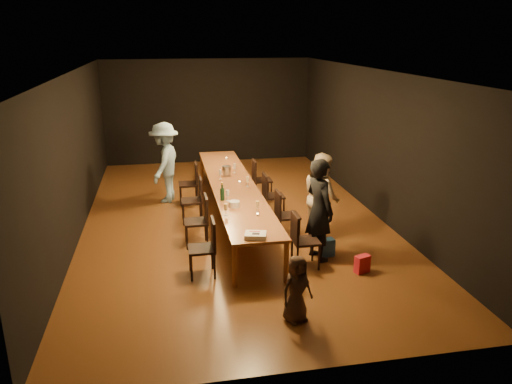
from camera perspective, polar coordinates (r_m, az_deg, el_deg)
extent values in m
plane|color=#4E2313|center=(10.41, -2.58, -3.09)|extent=(10.00, 10.00, 0.00)
cube|color=black|center=(14.86, -5.47, 9.16)|extent=(6.00, 0.04, 3.00)
cube|color=black|center=(5.30, 5.04, -6.81)|extent=(6.00, 0.04, 3.00)
cube|color=black|center=(10.02, -19.99, 3.99)|extent=(0.04, 10.00, 3.00)
cube|color=black|center=(10.79, 13.34, 5.52)|extent=(0.04, 10.00, 3.00)
cube|color=silver|center=(9.75, -2.83, 13.62)|extent=(6.00, 10.00, 0.04)
cube|color=brown|center=(10.17, -2.64, 0.73)|extent=(0.90, 6.00, 0.05)
cylinder|color=brown|center=(7.58, -2.46, -8.49)|extent=(0.08, 0.08, 0.70)
cylinder|color=brown|center=(7.72, 3.48, -7.99)|extent=(0.08, 0.08, 0.70)
cylinder|color=brown|center=(13.01, -6.19, 2.72)|extent=(0.08, 0.08, 0.70)
cylinder|color=brown|center=(13.09, -2.70, 2.90)|extent=(0.08, 0.08, 0.70)
imported|color=black|center=(8.39, 7.25, -2.02)|extent=(0.59, 0.74, 1.76)
imported|color=#C8B196|center=(9.28, 7.49, -0.50)|extent=(0.70, 0.85, 1.63)
imported|color=#85ABCD|center=(11.44, -10.38, 3.33)|extent=(1.01, 1.33, 1.81)
imported|color=#412E24|center=(6.73, 4.67, -10.98)|extent=(0.53, 0.44, 0.93)
cube|color=red|center=(8.29, 12.05, -8.05)|extent=(0.27, 0.21, 0.29)
cube|color=#24599E|center=(8.76, 8.09, -6.28)|extent=(0.27, 0.20, 0.31)
cube|color=white|center=(7.54, -0.05, -4.97)|extent=(0.37, 0.33, 0.07)
cube|color=black|center=(7.50, -0.01, -4.78)|extent=(0.13, 0.11, 0.00)
cube|color=red|center=(7.58, -0.14, -4.52)|extent=(0.17, 0.07, 0.00)
cylinder|color=white|center=(8.83, -2.51, -1.39)|extent=(0.24, 0.24, 0.11)
cylinder|color=#A7A6AB|center=(10.80, -3.39, 2.45)|extent=(0.19, 0.19, 0.21)
cylinder|color=#B2B7B2|center=(8.43, 0.18, -2.60)|extent=(0.05, 0.05, 0.03)
cylinder|color=#B2B7B2|center=(10.26, -1.88, 1.12)|extent=(0.05, 0.05, 0.03)
cylinder|color=#B2B7B2|center=(12.26, -3.40, 3.87)|extent=(0.05, 0.05, 0.03)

